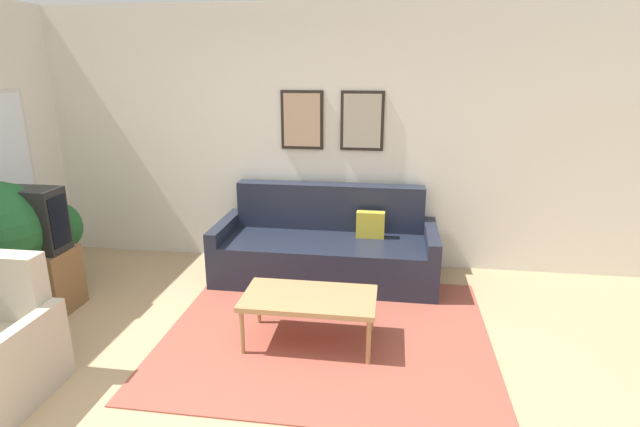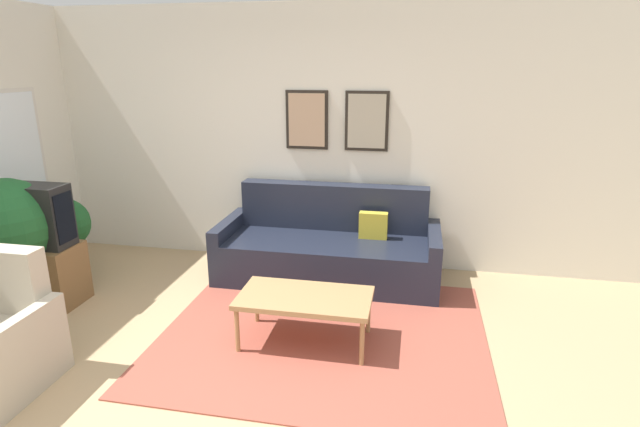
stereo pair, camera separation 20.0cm
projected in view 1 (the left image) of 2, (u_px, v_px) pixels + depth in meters
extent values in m
plane|color=tan|center=(200.00, 411.00, 3.16)|extent=(16.00, 16.00, 0.00)
cube|color=#9E4C3D|center=(327.00, 334.00, 4.05)|extent=(2.58, 2.20, 0.01)
cube|color=silver|center=(284.00, 138.00, 5.27)|extent=(8.00, 0.06, 2.70)
cube|color=black|center=(302.00, 120.00, 5.14)|extent=(0.44, 0.03, 0.60)
cube|color=tan|center=(302.00, 120.00, 5.13)|extent=(0.38, 0.01, 0.54)
cube|color=black|center=(362.00, 121.00, 5.06)|extent=(0.44, 0.03, 0.60)
cube|color=#A89E89|center=(362.00, 121.00, 5.04)|extent=(0.38, 0.01, 0.54)
cube|color=#1E2333|center=(325.00, 259.00, 5.04)|extent=(1.95, 0.90, 0.43)
cube|color=#1E2333|center=(330.00, 206.00, 5.24)|extent=(1.95, 0.20, 0.48)
cube|color=#1E2333|center=(226.00, 247.00, 5.16)|extent=(0.12, 0.90, 0.57)
cube|color=#1E2333|center=(430.00, 258.00, 4.87)|extent=(0.12, 0.90, 0.57)
cube|color=gold|center=(370.00, 225.00, 4.98)|extent=(0.28, 0.10, 0.28)
cube|color=#A87F51|center=(309.00, 298.00, 3.82)|extent=(1.02, 0.55, 0.04)
cylinder|color=#A87F51|center=(242.00, 333.00, 3.72)|extent=(0.04, 0.04, 0.36)
cylinder|color=#A87F51|center=(368.00, 342.00, 3.59)|extent=(0.04, 0.04, 0.36)
cylinder|color=#A87F51|center=(258.00, 304.00, 4.17)|extent=(0.04, 0.04, 0.36)
cylinder|color=#A87F51|center=(371.00, 312.00, 4.04)|extent=(0.04, 0.04, 0.36)
cube|color=brown|center=(35.00, 280.00, 4.40)|extent=(0.68, 0.42, 0.56)
cube|color=black|center=(25.00, 220.00, 4.24)|extent=(0.64, 0.28, 0.55)
cube|color=black|center=(60.00, 221.00, 4.20)|extent=(0.01, 0.23, 0.43)
cube|color=#B2A893|center=(27.00, 367.00, 3.12)|extent=(0.09, 0.76, 0.58)
cylinder|color=#383D42|center=(14.00, 303.00, 4.34)|extent=(0.26, 0.26, 0.22)
cylinder|color=#51381E|center=(9.00, 279.00, 4.28)|extent=(0.04, 0.04, 0.24)
sphere|color=#1E5628|center=(0.00, 229.00, 4.15)|extent=(0.79, 0.79, 0.79)
cylinder|color=slate|center=(54.00, 273.00, 4.97)|extent=(0.32, 0.32, 0.21)
cylinder|color=#51381E|center=(52.00, 257.00, 4.92)|extent=(0.04, 0.04, 0.14)
sphere|color=#3D8442|center=(47.00, 231.00, 4.84)|extent=(0.46, 0.46, 0.46)
cylinder|color=#383D42|center=(62.00, 272.00, 5.02)|extent=(0.27, 0.27, 0.19)
cylinder|color=#51381E|center=(59.00, 256.00, 4.97)|extent=(0.04, 0.04, 0.15)
sphere|color=#1E5628|center=(55.00, 228.00, 4.88)|extent=(0.51, 0.51, 0.51)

